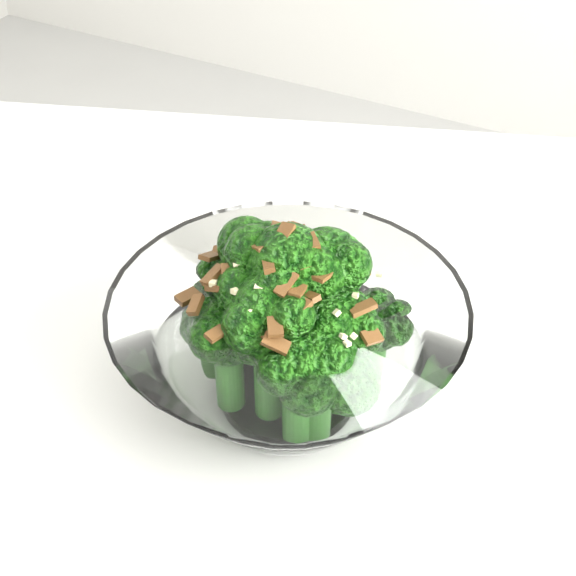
% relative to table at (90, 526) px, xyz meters
% --- Properties ---
extents(table, '(1.40, 1.17, 0.75)m').
position_rel_table_xyz_m(table, '(0.00, 0.00, 0.00)').
color(table, white).
rests_on(table, ground).
extents(broccoli_dish, '(0.20, 0.20, 0.13)m').
position_rel_table_xyz_m(broccoli_dish, '(0.09, 0.09, 0.12)').
color(broccoli_dish, white).
rests_on(broccoli_dish, table).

